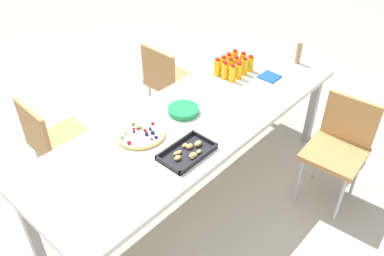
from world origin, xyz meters
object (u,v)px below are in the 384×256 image
at_px(juice_bottle_3, 217,67).
at_px(juice_bottle_4, 243,61).
at_px(juice_bottle_1, 229,61).
at_px(napkin_stack, 270,77).
at_px(juice_bottle_8, 250,64).
at_px(cardboard_tube, 298,53).
at_px(fruit_pizza, 140,133).
at_px(snack_tray, 188,152).
at_px(juice_bottle_6, 231,67).
at_px(party_table, 195,123).
at_px(plate_stack, 183,110).
at_px(juice_bottle_5, 236,64).
at_px(chair_near_right, 54,140).
at_px(juice_bottle_2, 223,64).
at_px(juice_bottle_11, 232,73).
at_px(juice_bottle_7, 225,70).
at_px(chair_far_left, 340,144).
at_px(juice_bottle_0, 235,58).
at_px(chair_near_left, 168,79).
at_px(juice_bottle_9, 244,66).

bearing_deg(juice_bottle_3, juice_bottle_4, 160.33).
xyz_separation_m(juice_bottle_1, juice_bottle_3, (0.15, 0.00, 0.00)).
bearing_deg(napkin_stack, juice_bottle_8, -84.20).
distance_m(juice_bottle_4, cardboard_tube, 0.48).
bearing_deg(fruit_pizza, snack_tray, 100.64).
distance_m(juice_bottle_6, juice_bottle_8, 0.17).
xyz_separation_m(party_table, plate_stack, (0.02, -0.09, 0.08)).
bearing_deg(napkin_stack, juice_bottle_5, -68.98).
relative_size(chair_near_right, juice_bottle_8, 6.05).
distance_m(juice_bottle_2, plate_stack, 0.67).
relative_size(juice_bottle_11, napkin_stack, 0.97).
bearing_deg(juice_bottle_3, juice_bottle_7, 92.09).
bearing_deg(snack_tray, party_table, -144.81).
relative_size(chair_far_left, fruit_pizza, 2.53).
relative_size(juice_bottle_8, napkin_stack, 0.91).
height_order(juice_bottle_2, juice_bottle_6, juice_bottle_6).
height_order(juice_bottle_6, cardboard_tube, cardboard_tube).
bearing_deg(juice_bottle_0, chair_near_left, -63.20).
bearing_deg(juice_bottle_7, snack_tray, 24.83).
bearing_deg(juice_bottle_5, juice_bottle_9, 95.56).
height_order(juice_bottle_3, snack_tray, juice_bottle_3).
bearing_deg(juice_bottle_9, cardboard_tube, 153.93).
height_order(juice_bottle_9, napkin_stack, juice_bottle_9).
relative_size(chair_far_left, juice_bottle_3, 5.71).
bearing_deg(juice_bottle_4, chair_far_left, 84.25).
bearing_deg(cardboard_tube, chair_near_left, -53.82).
bearing_deg(juice_bottle_2, chair_near_right, -22.28).
relative_size(juice_bottle_11, snack_tray, 0.42).
distance_m(chair_near_right, juice_bottle_2, 1.44).
height_order(juice_bottle_0, juice_bottle_1, juice_bottle_0).
bearing_deg(juice_bottle_6, fruit_pizza, 2.96).
xyz_separation_m(juice_bottle_6, fruit_pizza, (1.02, 0.05, -0.05)).
height_order(juice_bottle_3, plate_stack, juice_bottle_3).
distance_m(chair_near_right, napkin_stack, 1.73).
distance_m(juice_bottle_0, juice_bottle_3, 0.22).
height_order(party_table, napkin_stack, napkin_stack).
bearing_deg(chair_near_right, juice_bottle_0, 72.19).
bearing_deg(juice_bottle_3, fruit_pizza, 7.64).
height_order(juice_bottle_4, plate_stack, juice_bottle_4).
distance_m(juice_bottle_2, juice_bottle_6, 0.07).
distance_m(juice_bottle_5, juice_bottle_11, 0.16).
height_order(party_table, fruit_pizza, fruit_pizza).
bearing_deg(juice_bottle_6, juice_bottle_5, -179.44).
bearing_deg(fruit_pizza, juice_bottle_5, -177.20).
bearing_deg(plate_stack, juice_bottle_4, -174.38).
bearing_deg(juice_bottle_11, juice_bottle_1, -134.15).
height_order(juice_bottle_11, fruit_pizza, juice_bottle_11).
height_order(juice_bottle_2, fruit_pizza, juice_bottle_2).
bearing_deg(party_table, juice_bottle_2, -158.11).
relative_size(chair_near_right, juice_bottle_9, 5.71).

